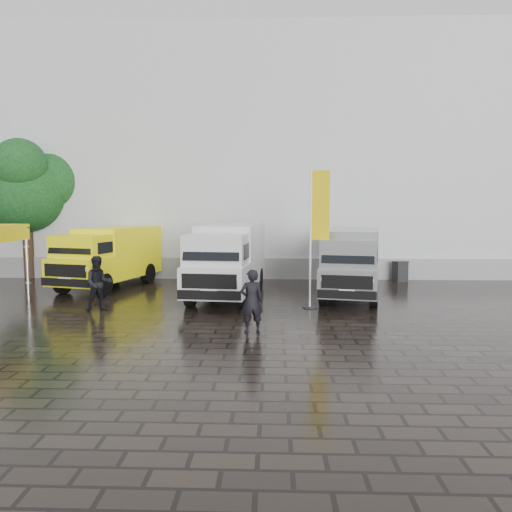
% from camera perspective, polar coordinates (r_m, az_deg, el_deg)
% --- Properties ---
extents(ground, '(120.00, 120.00, 0.00)m').
position_cam_1_polar(ground, '(16.02, 2.95, -6.80)').
color(ground, black).
rests_on(ground, ground).
extents(exhibition_hall, '(44.00, 16.00, 12.00)m').
position_cam_1_polar(exhibition_hall, '(31.82, 6.23, 10.28)').
color(exhibition_hall, silver).
rests_on(exhibition_hall, ground).
extents(hall_plinth, '(44.00, 0.15, 1.00)m').
position_cam_1_polar(hall_plinth, '(23.88, 7.47, -1.46)').
color(hall_plinth, gray).
rests_on(hall_plinth, ground).
extents(van_yellow, '(3.49, 5.88, 2.55)m').
position_cam_1_polar(van_yellow, '(22.05, -16.54, -0.22)').
color(van_yellow, '#FFF80D').
rests_on(van_yellow, ground).
extents(van_white, '(2.71, 6.52, 2.75)m').
position_cam_1_polar(van_white, '(19.07, -3.24, -0.59)').
color(van_white, silver).
rests_on(van_white, ground).
extents(van_silver, '(3.08, 6.15, 2.55)m').
position_cam_1_polar(van_silver, '(19.44, 10.84, -0.86)').
color(van_silver, '#9FA2A3').
rests_on(van_silver, ground).
extents(flagpole, '(0.88, 0.50, 4.86)m').
position_cam_1_polar(flagpole, '(16.97, 6.88, 3.09)').
color(flagpole, black).
rests_on(flagpole, ground).
extents(tree, '(3.78, 3.90, 6.78)m').
position_cam_1_polar(tree, '(26.51, -24.89, 7.12)').
color(tree, black).
rests_on(tree, ground).
extents(wheelie_bin, '(0.71, 0.71, 0.94)m').
position_cam_1_polar(wheelie_bin, '(23.90, 16.15, -1.70)').
color(wheelie_bin, black).
rests_on(wheelie_bin, ground).
extents(person_front, '(0.72, 0.56, 1.76)m').
position_cam_1_polar(person_front, '(13.74, -0.49, -5.16)').
color(person_front, black).
rests_on(person_front, ground).
extents(person_tent, '(1.10, 1.01, 1.83)m').
position_cam_1_polar(person_tent, '(17.39, -17.54, -3.00)').
color(person_tent, black).
rests_on(person_tent, ground).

